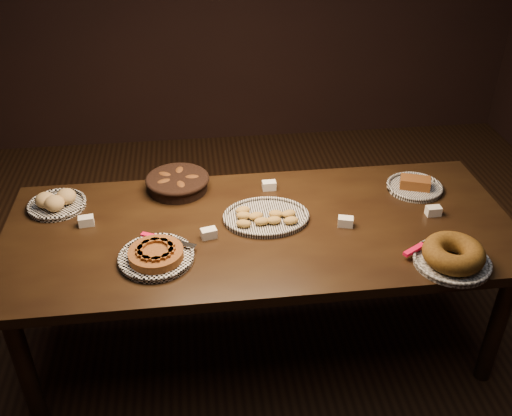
{
  "coord_description": "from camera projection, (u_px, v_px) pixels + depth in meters",
  "views": [
    {
      "loc": [
        -0.29,
        -2.18,
        2.29
      ],
      "look_at": [
        -0.02,
        0.05,
        0.82
      ],
      "focal_mm": 40.0,
      "sensor_mm": 36.0,
      "label": 1
    }
  ],
  "objects": [
    {
      "name": "madeleine_platter",
      "position": [
        266.0,
        217.0,
        2.71
      ],
      "size": [
        0.41,
        0.33,
        0.05
      ],
      "rotation": [
        0.0,
        0.0,
        0.1
      ],
      "color": "black",
      "rests_on": "buffet_table"
    },
    {
      "name": "loaf_plate",
      "position": [
        415.0,
        186.0,
        2.95
      ],
      "size": [
        0.29,
        0.29,
        0.07
      ],
      "rotation": [
        0.0,
        0.0,
        -0.34
      ],
      "color": "black",
      "rests_on": "buffet_table"
    },
    {
      "name": "apple_tart_plate",
      "position": [
        156.0,
        255.0,
        2.45
      ],
      "size": [
        0.34,
        0.33,
        0.06
      ],
      "rotation": [
        0.0,
        0.0,
        0.06
      ],
      "color": "white",
      "rests_on": "buffet_table"
    },
    {
      "name": "croissant_basket",
      "position": [
        178.0,
        182.0,
        2.93
      ],
      "size": [
        0.35,
        0.35,
        0.08
      ],
      "rotation": [
        0.0,
        0.0,
        -0.17
      ],
      "color": "black",
      "rests_on": "buffet_table"
    },
    {
      "name": "tent_cards",
      "position": [
        270.0,
        214.0,
        2.73
      ],
      "size": [
        1.73,
        0.44,
        0.04
      ],
      "color": "white",
      "rests_on": "buffet_table"
    },
    {
      "name": "buffet_table",
      "position": [
        261.0,
        239.0,
        2.72
      ],
      "size": [
        2.4,
        1.0,
        0.75
      ],
      "color": "black",
      "rests_on": "ground"
    },
    {
      "name": "ground",
      "position": [
        260.0,
        339.0,
        3.09
      ],
      "size": [
        5.0,
        5.0,
        0.0
      ],
      "primitive_type": "plane",
      "color": "black",
      "rests_on": "ground"
    },
    {
      "name": "bundt_cake_plate",
      "position": [
        453.0,
        256.0,
        2.42
      ],
      "size": [
        0.36,
        0.36,
        0.1
      ],
      "rotation": [
        0.0,
        0.0,
        -0.03
      ],
      "color": "black",
      "rests_on": "buffet_table"
    },
    {
      "name": "bread_roll_plate",
      "position": [
        56.0,
        202.0,
        2.79
      ],
      "size": [
        0.29,
        0.29,
        0.09
      ],
      "rotation": [
        0.0,
        0.0,
        -0.38
      ],
      "color": "white",
      "rests_on": "buffet_table"
    }
  ]
}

